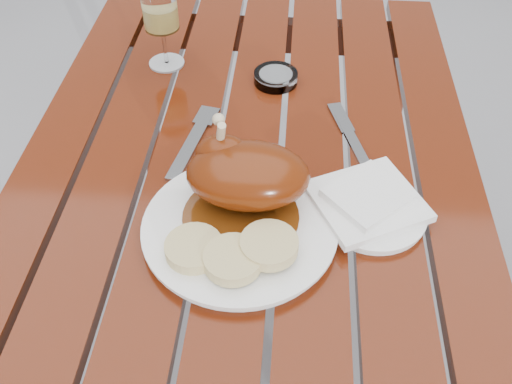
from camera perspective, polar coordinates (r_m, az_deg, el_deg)
ground at (r=1.61m, az=-0.50°, el=-16.57°), size 60.00×60.00×0.00m
table at (r=1.29m, az=-0.61°, el=-8.68°), size 0.80×1.20×0.75m
dinner_plate at (r=0.88m, az=-1.61°, el=-3.65°), size 0.32×0.32×0.02m
roast_duck at (r=0.87m, az=-1.21°, el=1.80°), size 0.19×0.19×0.14m
bread_dumplings at (r=0.82m, az=-2.43°, el=-5.90°), size 0.19×0.11×0.03m
wine_glass at (r=1.21m, az=-9.38°, el=16.03°), size 0.09×0.09×0.18m
side_plate at (r=0.92m, az=11.57°, el=-1.98°), size 0.19×0.19×0.01m
napkin at (r=0.92m, az=11.03°, el=-0.91°), size 0.21×0.20×0.01m
ashtray at (r=1.18m, az=1.99°, el=11.38°), size 0.11×0.11×0.02m
fork at (r=1.03m, az=-6.54°, el=4.71°), size 0.06×0.19×0.01m
knife at (r=1.03m, az=10.03°, el=4.36°), size 0.08×0.19×0.01m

